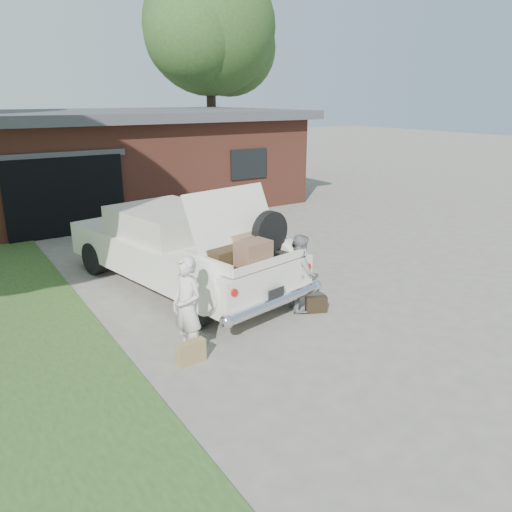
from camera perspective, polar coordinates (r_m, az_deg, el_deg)
ground at (r=8.67m, az=2.18°, el=-7.96°), size 90.00×90.00×0.00m
house at (r=18.79m, az=-16.04°, el=10.70°), size 12.80×7.80×3.30m
tree_right at (r=24.93m, az=-5.14°, el=23.97°), size 6.93×6.03×9.79m
sedan at (r=10.31m, az=-8.71°, el=0.99°), size 3.18×5.89×2.22m
woman_left at (r=7.51m, az=-7.87°, el=-5.79°), size 0.50×0.64×1.56m
woman_right at (r=9.13m, az=5.05°, el=-1.86°), size 0.73×0.83×1.41m
suitcase_left at (r=7.53m, az=-7.44°, el=-10.85°), size 0.46×0.19×0.35m
suitcase_right at (r=9.18m, az=6.89°, el=-5.54°), size 0.41×0.27×0.30m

